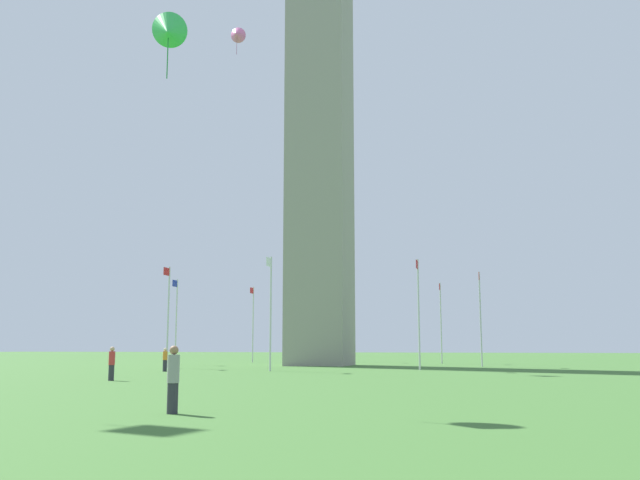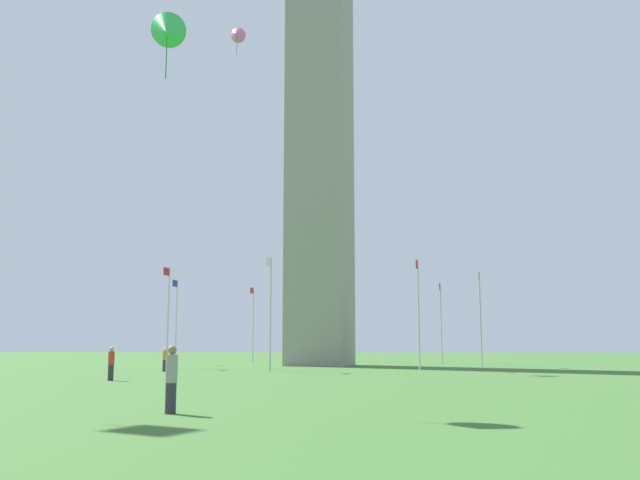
% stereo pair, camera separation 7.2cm
% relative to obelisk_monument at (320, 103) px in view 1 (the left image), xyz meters
% --- Properties ---
extents(ground_plane, '(260.00, 260.00, 0.00)m').
position_rel_obelisk_monument_xyz_m(ground_plane, '(0.00, 0.00, -25.13)').
color(ground_plane, '#3D6B2D').
extents(obelisk_monument, '(5.53, 5.53, 50.26)m').
position_rel_obelisk_monument_xyz_m(obelisk_monument, '(0.00, 0.00, 0.00)').
color(obelisk_monument, gray).
rests_on(obelisk_monument, ground).
extents(flagpole_n, '(1.12, 0.14, 8.26)m').
position_rel_obelisk_monument_xyz_m(flagpole_n, '(14.55, 0.00, -20.61)').
color(flagpole_n, silver).
rests_on(flagpole_n, ground).
extents(flagpole_ne, '(1.12, 0.14, 8.26)m').
position_rel_obelisk_monument_xyz_m(flagpole_ne, '(10.31, 10.25, -20.61)').
color(flagpole_ne, silver).
rests_on(flagpole_ne, ground).
extents(flagpole_e, '(1.12, 0.14, 8.26)m').
position_rel_obelisk_monument_xyz_m(flagpole_e, '(0.06, 14.49, -20.61)').
color(flagpole_e, silver).
rests_on(flagpole_e, ground).
extents(flagpole_se, '(1.12, 0.14, 8.26)m').
position_rel_obelisk_monument_xyz_m(flagpole_se, '(-10.19, 10.25, -20.61)').
color(flagpole_se, silver).
rests_on(flagpole_se, ground).
extents(flagpole_s, '(1.12, 0.14, 8.26)m').
position_rel_obelisk_monument_xyz_m(flagpole_s, '(-14.44, 0.00, -20.61)').
color(flagpole_s, silver).
rests_on(flagpole_s, ground).
extents(flagpole_sw, '(1.12, 0.14, 8.26)m').
position_rel_obelisk_monument_xyz_m(flagpole_sw, '(-10.19, -10.25, -20.61)').
color(flagpole_sw, silver).
rests_on(flagpole_sw, ground).
extents(flagpole_w, '(1.12, 0.14, 8.26)m').
position_rel_obelisk_monument_xyz_m(flagpole_w, '(0.06, -14.49, -20.61)').
color(flagpole_w, silver).
rests_on(flagpole_w, ground).
extents(flagpole_nw, '(1.12, 0.14, 8.26)m').
position_rel_obelisk_monument_xyz_m(flagpole_nw, '(10.31, -10.25, -20.61)').
color(flagpole_nw, silver).
rests_on(flagpole_nw, ground).
extents(person_red_shirt, '(0.32, 0.32, 1.73)m').
position_rel_obelisk_monument_xyz_m(person_red_shirt, '(30.04, -3.45, -24.27)').
color(person_red_shirt, '#2D2D38').
rests_on(person_red_shirt, ground).
extents(person_orange_shirt, '(0.32, 0.32, 1.64)m').
position_rel_obelisk_monument_xyz_m(person_orange_shirt, '(17.54, -6.73, -24.32)').
color(person_orange_shirt, '#2D2D38').
rests_on(person_orange_shirt, ground).
extents(person_gray_shirt, '(0.32, 0.32, 1.78)m').
position_rel_obelisk_monument_xyz_m(person_gray_shirt, '(45.53, 7.61, -24.25)').
color(person_gray_shirt, '#2D2D38').
rests_on(person_gray_shirt, ground).
extents(kite_green_delta, '(1.99, 1.81, 2.65)m').
position_rel_obelisk_monument_xyz_m(kite_green_delta, '(41.18, 4.87, -12.10)').
color(kite_green_delta, green).
extents(kite_pink_delta, '(1.79, 1.62, 2.78)m').
position_rel_obelisk_monument_xyz_m(kite_pink_delta, '(6.58, -6.14, 4.77)').
color(kite_pink_delta, pink).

